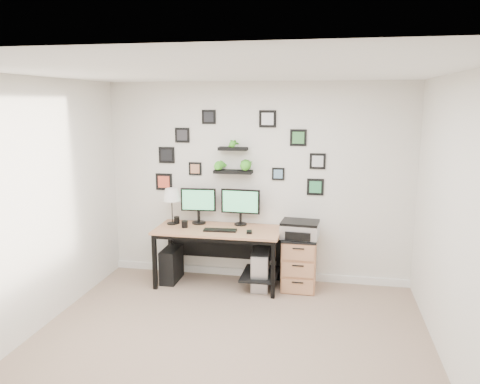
% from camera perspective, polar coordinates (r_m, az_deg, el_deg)
% --- Properties ---
extents(room, '(4.00, 4.00, 4.00)m').
position_cam_1_polar(room, '(6.46, 1.98, -9.86)').
color(room, tan).
rests_on(room, ground).
extents(desk, '(1.60, 0.70, 0.75)m').
position_cam_1_polar(desk, '(6.05, -2.30, -5.56)').
color(desk, tan).
rests_on(desk, ground).
extents(monitor_left, '(0.47, 0.20, 0.48)m').
position_cam_1_polar(monitor_left, '(6.20, -5.09, -1.35)').
color(monitor_left, black).
rests_on(monitor_left, desk).
extents(monitor_right, '(0.51, 0.17, 0.48)m').
position_cam_1_polar(monitor_right, '(6.10, 0.05, -1.46)').
color(monitor_right, black).
rests_on(monitor_right, desk).
extents(keyboard, '(0.42, 0.16, 0.02)m').
position_cam_1_polar(keyboard, '(5.89, -2.44, -4.67)').
color(keyboard, black).
rests_on(keyboard, desk).
extents(mouse, '(0.08, 0.11, 0.03)m').
position_cam_1_polar(mouse, '(5.79, 1.13, -4.89)').
color(mouse, black).
rests_on(mouse, desk).
extents(table_lamp, '(0.23, 0.23, 0.48)m').
position_cam_1_polar(table_lamp, '(6.20, -8.33, -0.44)').
color(table_lamp, black).
rests_on(table_lamp, desk).
extents(mug, '(0.08, 0.08, 0.09)m').
position_cam_1_polar(mug, '(6.07, -6.77, -3.92)').
color(mug, black).
rests_on(mug, desk).
extents(pen_cup, '(0.07, 0.07, 0.10)m').
position_cam_1_polar(pen_cup, '(6.28, -7.72, -3.41)').
color(pen_cup, black).
rests_on(pen_cup, desk).
extents(pc_tower_black, '(0.20, 0.44, 0.44)m').
position_cam_1_polar(pc_tower_black, '(6.34, -8.35, -8.74)').
color(pc_tower_black, black).
rests_on(pc_tower_black, ground).
extents(pc_tower_grey, '(0.25, 0.50, 0.48)m').
position_cam_1_polar(pc_tower_grey, '(6.06, 2.50, -9.37)').
color(pc_tower_grey, gray).
rests_on(pc_tower_grey, ground).
extents(file_cabinet, '(0.43, 0.53, 0.67)m').
position_cam_1_polar(file_cabinet, '(6.06, 7.23, -8.51)').
color(file_cabinet, tan).
rests_on(file_cabinet, ground).
extents(printer, '(0.48, 0.40, 0.21)m').
position_cam_1_polar(printer, '(5.91, 7.31, -4.54)').
color(printer, silver).
rests_on(printer, file_cabinet).
extents(wall_decor, '(2.27, 0.18, 1.08)m').
position_cam_1_polar(wall_decor, '(6.07, -0.63, 4.37)').
color(wall_decor, black).
rests_on(wall_decor, ground).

